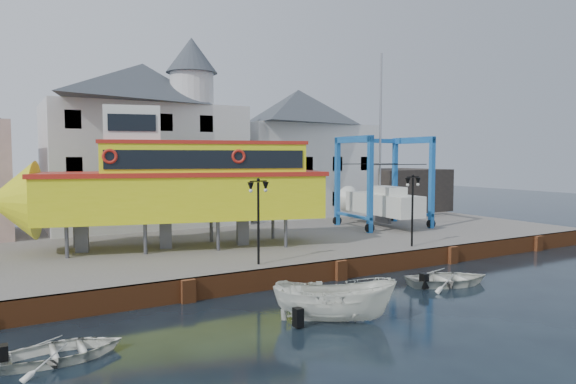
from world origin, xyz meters
TOP-DOWN VIEW (x-y plane):
  - ground at (0.00, 0.00)m, footprint 140.00×140.00m
  - hardstanding at (0.00, 11.00)m, footprint 44.00×22.00m
  - quay_wall at (-0.00, 0.10)m, footprint 44.00×0.47m
  - building_white_main at (-4.87, 18.39)m, footprint 14.00×8.30m
  - building_white_right at (9.00, 19.00)m, footprint 12.00×8.00m
  - shed_dark at (19.00, 17.00)m, footprint 8.00×7.00m
  - lamp_post_left at (-4.00, 1.20)m, footprint 1.12×0.32m
  - lamp_post_right at (6.00, 1.20)m, footprint 1.12×0.32m
  - tour_boat at (-6.58, 7.77)m, footprint 18.73×8.77m
  - travel_lift at (10.16, 9.32)m, footprint 6.38×8.66m
  - motorboat_a at (-4.02, -5.21)m, footprint 4.85×4.03m
  - motorboat_b at (3.94, -3.49)m, footprint 4.82×4.05m
  - motorboat_d at (-13.39, -4.05)m, footprint 3.67×2.66m

SIDE VIEW (x-z plane):
  - ground at x=0.00m, z-range 0.00..0.00m
  - motorboat_a at x=-4.02m, z-range -0.90..0.90m
  - motorboat_b at x=3.94m, z-range -0.43..0.43m
  - motorboat_d at x=-13.39m, z-range -0.37..0.37m
  - hardstanding at x=0.00m, z-range 0.00..1.00m
  - quay_wall at x=0.00m, z-range 0.00..1.00m
  - shed_dark at x=19.00m, z-range 1.00..5.00m
  - travel_lift at x=10.16m, z-range -3.28..9.57m
  - lamp_post_left at x=-4.00m, z-range 2.07..6.27m
  - lamp_post_right at x=6.00m, z-range 2.07..6.27m
  - tour_boat at x=-6.58m, z-range 0.77..8.71m
  - building_white_right at x=9.00m, z-range 1.00..12.20m
  - building_white_main at x=-4.87m, z-range 0.34..14.34m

